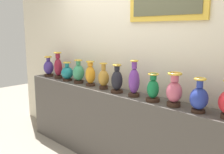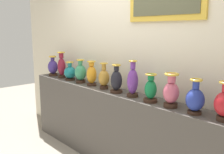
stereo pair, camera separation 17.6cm
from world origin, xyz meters
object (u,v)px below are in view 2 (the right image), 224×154
Objects in this scene: vase_rose at (171,92)px; vase_ochre at (104,78)px; vase_burgundy at (62,66)px; vase_violet at (133,81)px; vase_cobalt at (195,99)px; vase_jade at (81,73)px; vase_indigo at (53,67)px; vase_emerald at (151,90)px; vase_onyx at (116,81)px; vase_teal at (70,72)px; vase_amber at (92,74)px.

vase_ochre is at bearing 178.76° from vase_rose.
vase_burgundy is 1.57m from vase_violet.
vase_jade is at bearing 178.89° from vase_cobalt.
vase_indigo is at bearing 179.98° from vase_ochre.
vase_violet is at bearing 178.77° from vase_rose.
vase_rose is (0.53, -0.01, -0.02)m from vase_violet.
vase_jade reaches higher than vase_indigo.
vase_indigo is at bearing 179.28° from vase_emerald.
vase_emerald is at bearing -3.10° from vase_violet.
vase_ochre is at bearing -0.54° from vase_jade.
vase_ochre is at bearing 178.75° from vase_violet.
vase_onyx is 1.07m from vase_cobalt.
vase_indigo is 1.17× the size of vase_teal.
vase_burgundy reaches higher than vase_onyx.
vase_indigo is at bearing 179.63° from vase_violet.
vase_indigo is 2.65m from vase_cobalt.
vase_amber is (0.52, 0.01, 0.04)m from vase_teal.
vase_amber is at bearing 178.29° from vase_emerald.
vase_cobalt is (1.59, -0.04, -0.02)m from vase_amber.
vase_cobalt is at bearing -0.68° from vase_indigo.
vase_emerald is at bearing -0.72° from vase_indigo.
vase_indigo is at bearing -179.17° from vase_burgundy.
vase_emerald is 0.26m from vase_rose.
vase_rose is at bearing -1.24° from vase_ochre.
vase_ochre reaches higher than vase_jade.
vase_ochre reaches higher than vase_emerald.
vase_rose is (0.26, 0.00, 0.02)m from vase_emerald.
vase_violet is (0.27, 0.00, 0.03)m from vase_onyx.
vase_burgundy is 1.21× the size of vase_rose.
vase_jade is at bearing 179.11° from vase_violet.
vase_indigo is 0.80× the size of vase_burgundy.
vase_onyx reaches higher than vase_amber.
vase_violet is 0.80m from vase_cobalt.
vase_teal is at bearing -178.72° from vase_amber.
vase_indigo reaches higher than vase_teal.
vase_burgundy is 1.30m from vase_onyx.
vase_jade is at bearing 2.45° from vase_teal.
vase_teal is at bearing 179.27° from vase_emerald.
vase_teal is at bearing -177.55° from vase_jade.
vase_amber is (0.26, 0.00, 0.01)m from vase_jade.
vase_amber is 1.07m from vase_emerald.
vase_amber is 0.79m from vase_violet.
vase_jade is 1.05m from vase_violet.
vase_violet reaches higher than vase_rose.
vase_teal is 1.05m from vase_onyx.
vase_jade is (0.79, 0.00, 0.00)m from vase_indigo.
vase_burgundy is 1.85m from vase_emerald.
vase_jade is 0.98× the size of vase_rose.
vase_amber is 1.59m from vase_cobalt.
vase_amber is at bearing 0.09° from vase_burgundy.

